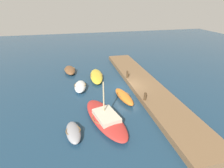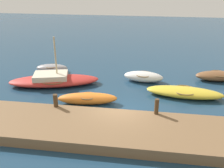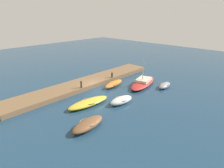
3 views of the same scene
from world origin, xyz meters
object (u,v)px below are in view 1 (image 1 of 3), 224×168
(mooring_post_west, at_px, (145,96))
(mooring_post_mid_west, at_px, (127,74))
(rowboat_white, at_px, (80,86))
(rowboat_brown, at_px, (70,70))
(rowboat_orange, at_px, (124,96))
(dinghy_grey, at_px, (73,132))
(motorboat_yellow, at_px, (96,76))
(sailboat_red, at_px, (105,118))

(mooring_post_west, distance_m, mooring_post_mid_west, 5.93)
(rowboat_white, bearing_deg, rowboat_brown, 16.47)
(rowboat_orange, bearing_deg, dinghy_grey, 120.73)
(rowboat_brown, height_order, motorboat_yellow, rowboat_brown)
(motorboat_yellow, relative_size, dinghy_grey, 1.90)
(sailboat_red, xyz_separation_m, rowboat_white, (6.83, 1.72, 0.01))
(dinghy_grey, bearing_deg, rowboat_white, -13.93)
(sailboat_red, distance_m, mooring_post_mid_west, 8.98)
(rowboat_white, distance_m, mooring_post_west, 7.99)
(rowboat_brown, distance_m, motorboat_yellow, 4.66)
(dinghy_grey, relative_size, mooring_post_mid_west, 3.09)
(motorboat_yellow, distance_m, mooring_post_west, 8.82)
(mooring_post_west, bearing_deg, sailboat_red, 112.11)
(rowboat_white, height_order, mooring_post_west, mooring_post_west)
(rowboat_orange, xyz_separation_m, rowboat_brown, (9.47, 5.56, 0.01))
(rowboat_brown, distance_m, mooring_post_west, 13.21)
(rowboat_orange, distance_m, mooring_post_west, 2.40)
(sailboat_red, bearing_deg, mooring_post_mid_west, -44.35)
(rowboat_orange, xyz_separation_m, mooring_post_west, (-1.51, -1.76, 0.60))
(rowboat_white, xyz_separation_m, mooring_post_west, (-5.00, -6.21, 0.56))
(rowboat_white, height_order, mooring_post_mid_west, mooring_post_mid_west)
(rowboat_brown, relative_size, mooring_post_mid_west, 4.13)
(rowboat_brown, xyz_separation_m, dinghy_grey, (-14.01, -0.01, -0.05))
(rowboat_orange, xyz_separation_m, rowboat_white, (3.50, 4.44, 0.04))
(rowboat_orange, relative_size, rowboat_white, 1.25)
(rowboat_brown, distance_m, dinghy_grey, 14.01)
(motorboat_yellow, distance_m, dinghy_grey, 11.52)
(rowboat_orange, bearing_deg, sailboat_red, 132.17)
(rowboat_white, bearing_deg, rowboat_orange, -122.30)
(dinghy_grey, xyz_separation_m, mooring_post_mid_west, (8.97, -7.32, 0.70))
(rowboat_orange, xyz_separation_m, dinghy_grey, (-4.55, 5.55, -0.03))
(rowboat_orange, height_order, motorboat_yellow, rowboat_orange)
(dinghy_grey, relative_size, mooring_post_west, 3.59)
(rowboat_white, relative_size, dinghy_grey, 1.14)
(rowboat_brown, relative_size, motorboat_yellow, 0.71)
(rowboat_brown, height_order, mooring_post_mid_west, mooring_post_mid_west)
(rowboat_white, xyz_separation_m, dinghy_grey, (-8.04, 1.11, -0.07))
(rowboat_white, bearing_deg, sailboat_red, -159.93)
(rowboat_white, height_order, motorboat_yellow, rowboat_white)
(rowboat_brown, distance_m, mooring_post_mid_west, 8.92)
(rowboat_brown, xyz_separation_m, rowboat_white, (-5.97, -1.12, 0.03))
(sailboat_red, xyz_separation_m, dinghy_grey, (-1.22, 2.83, -0.06))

